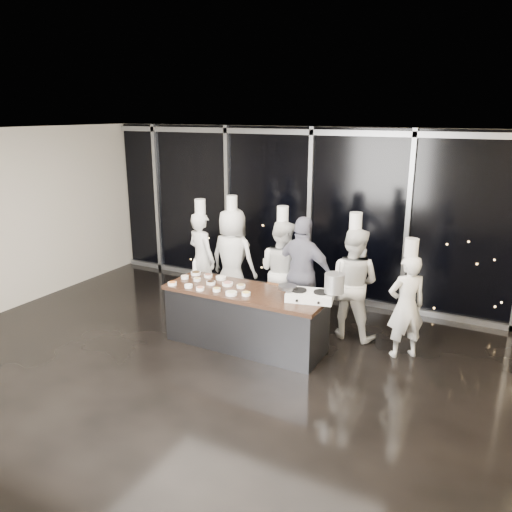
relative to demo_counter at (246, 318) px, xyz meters
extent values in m
plane|color=black|center=(0.00, -0.90, -0.45)|extent=(9.00, 9.00, 0.00)
cube|color=beige|center=(0.00, 2.60, 1.15)|extent=(9.00, 0.02, 3.20)
cube|color=beige|center=(0.00, -0.90, 2.75)|extent=(9.00, 7.00, 0.02)
cube|color=black|center=(0.00, 2.54, 1.15)|extent=(8.90, 0.04, 3.18)
cube|color=gray|center=(0.00, 2.49, 2.65)|extent=(8.90, 0.08, 0.10)
cube|color=gray|center=(0.00, 2.49, -0.40)|extent=(8.90, 0.08, 0.10)
cube|color=gray|center=(-3.60, 2.49, 1.15)|extent=(0.08, 0.08, 3.20)
cube|color=gray|center=(-1.80, 2.49, 1.15)|extent=(0.08, 0.08, 3.20)
cube|color=gray|center=(0.00, 2.49, 1.15)|extent=(0.08, 0.08, 3.20)
cube|color=gray|center=(1.80, 2.49, 1.15)|extent=(0.08, 0.08, 3.20)
cube|color=#333438|center=(0.00, 0.00, -0.03)|extent=(2.40, 0.80, 0.84)
cube|color=#3C2719|center=(0.00, 0.00, 0.42)|extent=(2.46, 0.86, 0.06)
cube|color=white|center=(1.00, 0.07, 0.51)|extent=(0.72, 0.54, 0.12)
cylinder|color=black|center=(0.84, 0.04, 0.58)|extent=(0.26, 0.26, 0.02)
cylinder|color=black|center=(1.16, 0.11, 0.58)|extent=(0.26, 0.26, 0.02)
cylinder|color=black|center=(0.90, -0.16, 0.50)|extent=(0.04, 0.03, 0.04)
cylinder|color=black|center=(1.19, -0.10, 0.50)|extent=(0.04, 0.03, 0.04)
cylinder|color=slate|center=(0.69, 0.00, 0.61)|extent=(0.31, 0.31, 0.04)
cube|color=#4C2B14|center=(0.46, -0.05, 0.62)|extent=(0.19, 0.07, 0.02)
cylinder|color=#BABABD|center=(1.32, 0.16, 0.72)|extent=(0.33, 0.33, 0.27)
cylinder|color=white|center=(-1.10, -0.33, 0.47)|extent=(0.13, 0.13, 0.04)
cylinder|color=orange|center=(-1.10, -0.33, 0.49)|extent=(0.11, 0.11, 0.01)
cylinder|color=white|center=(-1.11, 0.01, 0.47)|extent=(0.12, 0.12, 0.04)
cylinder|color=beige|center=(-1.11, 0.01, 0.49)|extent=(0.10, 0.10, 0.01)
cylinder|color=white|center=(-1.07, 0.26, 0.47)|extent=(0.16, 0.16, 0.04)
cylinder|color=#362510|center=(-1.07, 0.26, 0.49)|extent=(0.13, 0.13, 0.01)
cylinder|color=white|center=(-0.81, -0.30, 0.47)|extent=(0.12, 0.12, 0.04)
cylinder|color=white|center=(-0.81, -0.30, 0.49)|extent=(0.10, 0.10, 0.01)
cylinder|color=white|center=(-0.87, 0.01, 0.47)|extent=(0.11, 0.11, 0.04)
cylinder|color=tan|center=(-0.87, 0.01, 0.49)|extent=(0.09, 0.09, 0.01)
cylinder|color=white|center=(-0.82, 0.25, 0.47)|extent=(0.13, 0.13, 0.04)
cylinder|color=brown|center=(-0.82, 0.25, 0.49)|extent=(0.11, 0.11, 0.01)
cylinder|color=white|center=(-0.59, -0.32, 0.47)|extent=(0.12, 0.12, 0.04)
cylinder|color=#B96B4C|center=(-0.59, -0.32, 0.49)|extent=(0.10, 0.10, 0.01)
cylinder|color=white|center=(-0.60, -0.02, 0.47)|extent=(0.14, 0.14, 0.04)
cylinder|color=black|center=(-0.60, -0.02, 0.49)|extent=(0.12, 0.12, 0.01)
cylinder|color=white|center=(-0.58, 0.25, 0.47)|extent=(0.16, 0.16, 0.04)
cylinder|color=silver|center=(-0.58, 0.25, 0.49)|extent=(0.14, 0.14, 0.01)
cylinder|color=white|center=(-0.35, -0.24, 0.47)|extent=(0.12, 0.12, 0.04)
cylinder|color=tan|center=(-0.35, -0.24, 0.49)|extent=(0.10, 0.10, 0.01)
cylinder|color=white|center=(-0.34, 0.05, 0.47)|extent=(0.17, 0.17, 0.04)
cylinder|color=#AF6D64|center=(-0.34, 0.05, 0.49)|extent=(0.14, 0.14, 0.01)
cylinder|color=white|center=(-0.08, -0.27, 0.47)|extent=(0.17, 0.17, 0.04)
cylinder|color=beige|center=(-0.08, -0.27, 0.49)|extent=(0.14, 0.14, 0.01)
cylinder|color=white|center=(-0.11, 0.06, 0.47)|extent=(0.13, 0.13, 0.04)
cylinder|color=olive|center=(-0.11, 0.06, 0.49)|extent=(0.11, 0.11, 0.01)
cylinder|color=white|center=(0.12, -0.19, 0.47)|extent=(0.13, 0.13, 0.04)
cylinder|color=#E9C44D|center=(0.12, -0.19, 0.49)|extent=(0.11, 0.11, 0.01)
cylinder|color=white|center=(-1.14, 0.34, 0.54)|extent=(0.07, 0.07, 0.19)
cone|color=white|center=(-1.14, 0.34, 0.66)|extent=(0.06, 0.06, 0.06)
imported|color=silver|center=(-1.52, 1.10, 0.42)|extent=(0.74, 0.61, 1.75)
cylinder|color=white|center=(-1.52, 1.10, 1.40)|extent=(0.24, 0.24, 0.26)
imported|color=silver|center=(-0.97, 1.28, 0.46)|extent=(0.92, 0.62, 1.83)
cylinder|color=white|center=(-0.97, 1.28, 1.47)|extent=(0.20, 0.20, 0.26)
imported|color=silver|center=(0.06, 1.16, 0.42)|extent=(0.98, 0.85, 1.75)
cylinder|color=white|center=(0.06, 1.16, 1.40)|extent=(0.23, 0.23, 0.26)
imported|color=#131335|center=(0.51, 0.99, 0.49)|extent=(1.15, 0.59, 1.88)
imported|color=silver|center=(1.31, 1.07, 0.44)|extent=(0.90, 0.73, 1.78)
cylinder|color=white|center=(1.31, 1.07, 1.42)|extent=(0.20, 0.20, 0.26)
imported|color=silver|center=(2.20, 0.78, 0.32)|extent=(0.67, 0.63, 1.54)
cylinder|color=white|center=(2.20, 0.78, 1.19)|extent=(0.27, 0.27, 0.26)
camera|label=1|loc=(3.40, -6.10, 3.01)|focal=35.00mm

